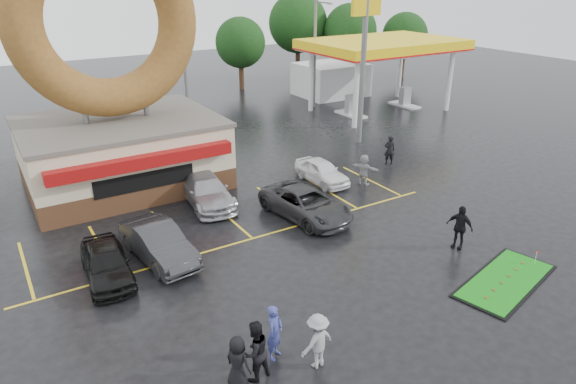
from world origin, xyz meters
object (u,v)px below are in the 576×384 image
person_cameraman (459,227)px  car_black (106,263)px  gas_station (359,62)px  car_grey (306,204)px  car_silver (206,190)px  car_white (322,171)px  shell_sign (365,33)px  person_blue (275,332)px  car_dgrey (158,243)px  streetlight_mid (185,66)px  streetlight_right (315,51)px  donut_shop (116,105)px  putting_green (505,281)px

person_cameraman → car_black: bearing=-130.9°
gas_station → car_grey: 24.04m
car_silver → car_white: (6.72, -0.73, -0.07)m
shell_sign → car_silver: shell_sign is taller
person_blue → car_dgrey: bearing=63.3°
streetlight_mid → streetlight_right: (12.00, 1.00, 0.00)m
car_silver → donut_shop: bearing=125.2°
shell_sign → car_silver: size_ratio=2.13×
gas_station → person_blue: 33.85m
car_dgrey → car_grey: bearing=-6.4°
car_dgrey → person_cameraman: size_ratio=2.35×
donut_shop → car_silver: bearing=-60.8°
shell_sign → person_cameraman: bearing=-112.6°
streetlight_mid → car_dgrey: (-8.13, -17.06, -4.02)m
person_blue → person_cameraman: person_cameraman is taller
car_black → person_blue: (3.31, -7.23, 0.23)m
gas_station → putting_green: size_ratio=2.57×
car_black → car_grey: car_grey is taller
car_black → streetlight_mid: bearing=63.8°
car_white → person_cameraman: bearing=-86.7°
car_grey → putting_green: size_ratio=0.97×
donut_shop → gas_station: donut_shop is taller
person_cameraman → gas_station: bearing=131.8°
car_black → person_blue: person_blue is taller
putting_green → car_grey: bearing=111.6°
donut_shop → car_dgrey: size_ratio=2.91×
car_dgrey → car_silver: bearing=39.4°
streetlight_mid → car_silver: size_ratio=1.81×
car_silver → person_blue: (-2.78, -11.73, 0.21)m
donut_shop → streetlight_mid: bearing=48.6°
streetlight_mid → car_grey: 17.44m
car_dgrey → car_grey: size_ratio=0.90×
streetlight_mid → car_black: 20.65m
car_silver → person_cameraman: person_cameraman is taller
putting_green → streetlight_mid: bearing=96.0°
gas_station → car_black: (-26.32, -17.44, -3.00)m
car_black → person_blue: 7.96m
streetlight_right → person_cameraman: size_ratio=4.56×
person_blue → car_black: bearing=79.6°
putting_green → car_dgrey: bearing=141.4°
streetlight_right → person_cameraman: (-8.81, -23.87, -3.80)m
putting_green → car_silver: bearing=118.4°
car_dgrey → car_grey: 7.36m
person_blue → person_cameraman: 10.35m
streetlight_right → car_silver: (-16.22, -13.92, -4.06)m
car_dgrey → car_silver: (3.90, 4.14, -0.04)m
streetlight_right → putting_green: size_ratio=1.70×
car_silver → putting_green: car_silver is taller
gas_station → person_blue: size_ratio=7.34×
streetlight_right → shell_sign: bearing=-106.8°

